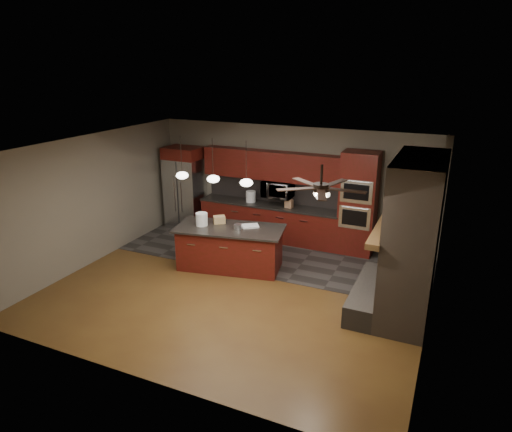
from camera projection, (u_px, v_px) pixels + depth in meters
The scene contains 22 objects.
ground at pixel (239, 288), 9.02m from camera, with size 7.00×7.00×0.00m, color brown.
ceiling at pixel (237, 147), 8.11m from camera, with size 7.00×6.00×0.02m, color white.
back_wall at pixel (292, 184), 11.16m from camera, with size 7.00×0.02×2.80m, color #645D50.
right_wall at pixel (436, 251), 7.21m from camera, with size 0.02×6.00×2.80m, color #645D50.
left_wall at pixel (94, 199), 9.92m from camera, with size 0.02×6.00×2.80m, color #645D50.
slate_tile_patch at pixel (273, 254), 10.57m from camera, with size 7.00×2.40×0.01m, color #373432.
fireplace_column at pixel (408, 244), 7.77m from camera, with size 1.30×2.10×2.80m.
back_cabinetry at pixel (270, 204), 11.28m from camera, with size 3.59×0.64×2.20m.
oven_tower at pixel (358, 204), 10.30m from camera, with size 0.80×0.63×2.38m.
microwave at pixel (278, 189), 11.08m from camera, with size 0.73×0.41×0.50m, color silver.
refrigerator at pixel (185, 188), 12.03m from camera, with size 0.93×0.75×2.16m.
kitchen_island at pixel (230, 248), 9.76m from camera, with size 2.44×1.45×0.92m.
white_bucket at pixel (202, 219), 9.70m from camera, with size 0.25×0.25×0.27m, color white.
paint_can at pixel (238, 227), 9.50m from camera, with size 0.16×0.16×0.11m, color #BCBBC1.
paint_tray at pixel (250, 226), 9.66m from camera, with size 0.35×0.24×0.03m, color white.
cardboard_box at pixel (219, 220), 9.85m from camera, with size 0.25×0.18×0.16m, color tan.
counter_bucket at pixel (251, 197), 11.39m from camera, with size 0.24×0.24×0.28m, color white.
counter_box at pixel (289, 204), 10.96m from camera, with size 0.18×0.14×0.20m, color #A17453.
pendant_left at pixel (182, 175), 9.62m from camera, with size 0.26×0.26×0.92m.
pendant_center at pixel (213, 179), 9.33m from camera, with size 0.26×0.26×0.92m.
pendant_right at pixel (246, 183), 9.04m from camera, with size 0.26×0.26×0.92m.
ceiling_fan at pixel (321, 187), 6.84m from camera, with size 1.27×1.33×0.41m.
Camera 1 is at (3.61, -7.23, 4.26)m, focal length 32.00 mm.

